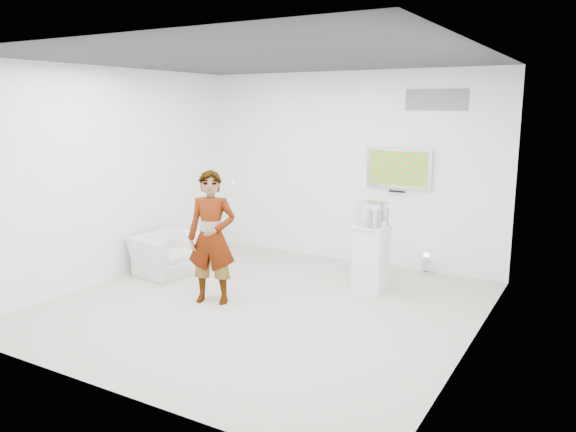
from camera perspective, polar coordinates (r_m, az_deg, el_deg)
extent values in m
cube|color=#B0AEA2|center=(7.14, -2.41, -9.03)|extent=(5.00, 5.00, 0.01)
cube|color=#2E2E31|center=(6.73, -2.62, 15.64)|extent=(5.00, 5.00, 0.01)
cube|color=white|center=(8.96, 6.15, 4.87)|extent=(5.00, 0.01, 3.00)
cube|color=white|center=(4.89, -18.48, -0.80)|extent=(5.00, 0.01, 3.00)
cube|color=white|center=(8.38, -17.11, 4.02)|extent=(0.01, 5.00, 3.00)
cube|color=white|center=(5.84, 18.67, 1.04)|extent=(0.01, 5.00, 3.00)
cube|color=silver|center=(8.60, 11.22, 4.80)|extent=(1.00, 0.08, 0.60)
cube|color=slate|center=(8.45, 14.83, 11.34)|extent=(0.90, 0.02, 0.30)
imported|color=silver|center=(7.10, -7.75, -2.18)|extent=(0.72, 0.60, 1.69)
imported|color=silver|center=(8.55, -12.19, -3.82)|extent=(0.91, 1.01, 0.59)
cube|color=white|center=(7.63, 8.44, -4.29)|extent=(0.45, 0.45, 0.90)
cylinder|color=silver|center=(8.61, 13.83, -4.77)|extent=(0.23, 0.23, 0.31)
cube|color=white|center=(7.49, 8.57, 0.21)|extent=(0.36, 0.36, 0.31)
cube|color=white|center=(7.50, 8.56, -0.16)|extent=(0.06, 0.16, 0.22)
cube|color=white|center=(7.05, -5.60, 3.35)|extent=(0.09, 0.13, 0.03)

